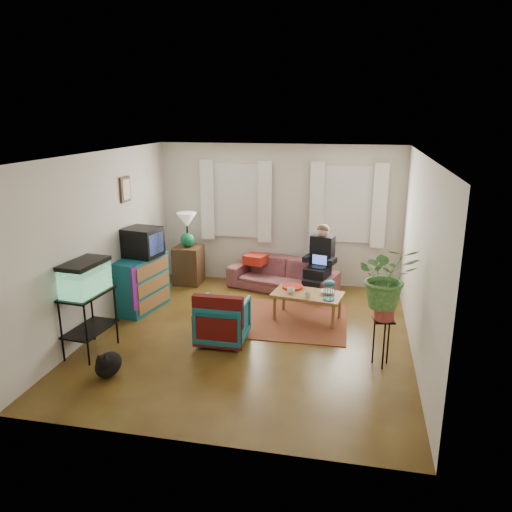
% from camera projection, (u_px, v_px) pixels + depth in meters
% --- Properties ---
extents(floor, '(4.50, 5.00, 0.01)m').
position_uv_depth(floor, '(250.00, 336.00, 7.26)').
color(floor, '#4F2B14').
rests_on(floor, ground).
extents(ceiling, '(4.50, 5.00, 0.01)m').
position_uv_depth(ceiling, '(250.00, 154.00, 6.54)').
color(ceiling, white).
rests_on(ceiling, wall_back).
extents(wall_back, '(4.50, 0.01, 2.60)m').
position_uv_depth(wall_back, '(279.00, 215.00, 9.25)').
color(wall_back, silver).
rests_on(wall_back, floor).
extents(wall_front, '(4.50, 0.01, 2.60)m').
position_uv_depth(wall_front, '(191.00, 321.00, 4.54)').
color(wall_front, silver).
rests_on(wall_front, floor).
extents(wall_left, '(0.01, 5.00, 2.60)m').
position_uv_depth(wall_left, '(101.00, 242.00, 7.34)').
color(wall_left, silver).
rests_on(wall_left, floor).
extents(wall_right, '(0.01, 5.00, 2.60)m').
position_uv_depth(wall_right, '(420.00, 259.00, 6.46)').
color(wall_right, silver).
rests_on(wall_right, floor).
extents(window_left, '(1.08, 0.04, 1.38)m').
position_uv_depth(window_left, '(237.00, 201.00, 9.32)').
color(window_left, white).
rests_on(window_left, wall_back).
extents(window_right, '(1.08, 0.04, 1.38)m').
position_uv_depth(window_right, '(348.00, 204.00, 8.92)').
color(window_right, white).
rests_on(window_right, wall_back).
extents(curtains_left, '(1.36, 0.06, 1.50)m').
position_uv_depth(curtains_left, '(236.00, 201.00, 9.24)').
color(curtains_left, white).
rests_on(curtains_left, wall_back).
extents(curtains_right, '(1.36, 0.06, 1.50)m').
position_uv_depth(curtains_right, '(348.00, 205.00, 8.84)').
color(curtains_right, white).
rests_on(curtains_right, wall_back).
extents(picture_frame, '(0.04, 0.32, 0.40)m').
position_uv_depth(picture_frame, '(126.00, 189.00, 7.95)').
color(picture_frame, '#3D2616').
rests_on(picture_frame, wall_left).
extents(area_rug, '(2.03, 1.64, 0.01)m').
position_uv_depth(area_rug, '(282.00, 319.00, 7.82)').
color(area_rug, brown).
rests_on(area_rug, floor).
extents(sofa, '(2.09, 1.28, 0.77)m').
position_uv_depth(sofa, '(283.00, 270.00, 9.05)').
color(sofa, brown).
rests_on(sofa, floor).
extents(seated_person, '(0.64, 0.71, 1.17)m').
position_uv_depth(seated_person, '(320.00, 265.00, 8.68)').
color(seated_person, black).
rests_on(seated_person, sofa).
extents(side_table, '(0.49, 0.49, 0.72)m').
position_uv_depth(side_table, '(189.00, 265.00, 9.42)').
color(side_table, '#3F2C17').
rests_on(side_table, floor).
extents(table_lamp, '(0.37, 0.37, 0.66)m').
position_uv_depth(table_lamp, '(187.00, 231.00, 9.24)').
color(table_lamp, white).
rests_on(table_lamp, side_table).
extents(dresser, '(0.66, 1.05, 0.88)m').
position_uv_depth(dresser, '(140.00, 283.00, 8.16)').
color(dresser, '#125E71').
rests_on(dresser, floor).
extents(crt_tv, '(0.62, 0.58, 0.47)m').
position_uv_depth(crt_tv, '(142.00, 242.00, 8.05)').
color(crt_tv, black).
rests_on(crt_tv, dresser).
extents(aquarium_stand, '(0.49, 0.80, 0.85)m').
position_uv_depth(aquarium_stand, '(90.00, 323.00, 6.66)').
color(aquarium_stand, black).
rests_on(aquarium_stand, floor).
extents(aquarium, '(0.44, 0.73, 0.45)m').
position_uv_depth(aquarium, '(85.00, 277.00, 6.48)').
color(aquarium, '#7FD899').
rests_on(aquarium, aquarium_stand).
extents(black_cat, '(0.35, 0.48, 0.37)m').
position_uv_depth(black_cat, '(108.00, 362.00, 6.11)').
color(black_cat, black).
rests_on(black_cat, floor).
extents(armchair, '(0.67, 0.63, 0.69)m').
position_uv_depth(armchair, '(223.00, 319.00, 7.00)').
color(armchair, '#11646B').
rests_on(armchair, floor).
extents(serape_throw, '(0.69, 0.16, 0.57)m').
position_uv_depth(serape_throw, '(218.00, 316.00, 6.71)').
color(serape_throw, '#9E0A0A').
rests_on(serape_throw, armchair).
extents(coffee_table, '(1.14, 0.75, 0.44)m').
position_uv_depth(coffee_table, '(307.00, 306.00, 7.77)').
color(coffee_table, brown).
rests_on(coffee_table, floor).
extents(cup_a, '(0.14, 0.14, 0.09)m').
position_uv_depth(cup_a, '(291.00, 290.00, 7.70)').
color(cup_a, white).
rests_on(cup_a, coffee_table).
extents(cup_b, '(0.11, 0.11, 0.09)m').
position_uv_depth(cup_b, '(308.00, 295.00, 7.53)').
color(cup_b, beige).
rests_on(cup_b, coffee_table).
extents(bowl, '(0.24, 0.24, 0.05)m').
position_uv_depth(bowl, '(327.00, 292.00, 7.69)').
color(bowl, white).
rests_on(bowl, coffee_table).
extents(snack_tray, '(0.38, 0.38, 0.04)m').
position_uv_depth(snack_tray, '(293.00, 287.00, 7.94)').
color(snack_tray, '#B21414').
rests_on(snack_tray, coffee_table).
extents(birdcage, '(0.20, 0.20, 0.31)m').
position_uv_depth(birdcage, '(329.00, 290.00, 7.41)').
color(birdcage, '#115B6B').
rests_on(birdcage, coffee_table).
extents(plant_stand, '(0.31, 0.31, 0.64)m').
position_uv_depth(plant_stand, '(382.00, 342.00, 6.33)').
color(plant_stand, black).
rests_on(plant_stand, floor).
extents(potted_plant, '(0.83, 0.75, 0.81)m').
position_uv_depth(potted_plant, '(386.00, 286.00, 6.12)').
color(potted_plant, '#599947').
rests_on(potted_plant, plant_stand).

